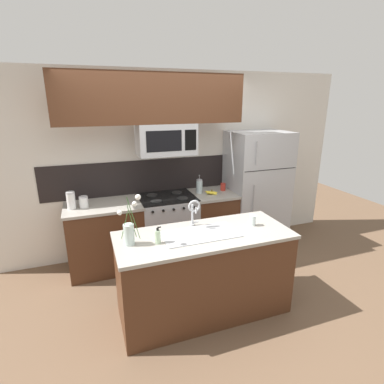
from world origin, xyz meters
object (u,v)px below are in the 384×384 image
object	(u,v)px
french_press	(199,186)
spare_glass	(253,220)
storage_jar_medium	(84,202)
flower_vase	(129,232)
sink_faucet	(194,209)
coffee_tin	(223,187)
storage_jar_tall	(71,200)
refrigerator	(255,189)
stove_range	(168,228)
microwave	(166,139)
banana_bunch	(212,193)
dish_soap_bottle	(158,237)

from	to	relation	value
french_press	spare_glass	xyz separation A→B (m)	(0.11, -1.29, -0.04)
storage_jar_medium	flower_vase	size ratio (longest dim) A/B	0.29
sink_faucet	spare_glass	xyz separation A→B (m)	(0.61, -0.17, -0.14)
coffee_tin	sink_faucet	world-z (taller)	sink_faucet
storage_jar_tall	storage_jar_medium	xyz separation A→B (m)	(0.14, -0.01, -0.04)
refrigerator	flower_vase	xyz separation A→B (m)	(-2.10, -1.25, 0.15)
stove_range	flower_vase	bearing A→B (deg)	-119.30
microwave	flower_vase	size ratio (longest dim) A/B	1.50
storage_jar_medium	french_press	world-z (taller)	french_press
banana_bunch	flower_vase	world-z (taller)	flower_vase
french_press	banana_bunch	bearing A→B (deg)	-40.28
banana_bunch	dish_soap_bottle	size ratio (longest dim) A/B	1.15
storage_jar_medium	dish_soap_bottle	size ratio (longest dim) A/B	0.87
refrigerator	banana_bunch	distance (m)	0.77
refrigerator	storage_jar_medium	world-z (taller)	refrigerator
dish_soap_bottle	flower_vase	size ratio (longest dim) A/B	0.33
coffee_tin	spare_glass	bearing A→B (deg)	-101.41
storage_jar_medium	flower_vase	xyz separation A→B (m)	(0.39, -1.20, 0.05)
stove_range	coffee_tin	bearing A→B (deg)	3.28
sink_faucet	dish_soap_bottle	bearing A→B (deg)	-151.95
refrigerator	sink_faucet	world-z (taller)	refrigerator
coffee_tin	stove_range	bearing A→B (deg)	-176.72
coffee_tin	sink_faucet	size ratio (longest dim) A/B	0.36
coffee_tin	flower_vase	bearing A→B (deg)	-140.70
stove_range	coffee_tin	size ratio (longest dim) A/B	8.45
microwave	banana_bunch	bearing A→B (deg)	-3.61
banana_bunch	french_press	size ratio (longest dim) A/B	0.71
storage_jar_tall	sink_faucet	bearing A→B (deg)	-40.18
refrigerator	storage_jar_medium	size ratio (longest dim) A/B	12.22
storage_jar_medium	french_press	xyz separation A→B (m)	(1.58, 0.09, 0.03)
stove_range	flower_vase	world-z (taller)	flower_vase
storage_jar_medium	dish_soap_bottle	world-z (taller)	dish_soap_bottle
spare_glass	flower_vase	bearing A→B (deg)	179.94
sink_faucet	coffee_tin	bearing A→B (deg)	51.97
banana_bunch	coffee_tin	bearing A→B (deg)	25.97
dish_soap_bottle	french_press	bearing A→B (deg)	55.28
refrigerator	storage_jar_medium	xyz separation A→B (m)	(-2.49, -0.05, 0.10)
storage_jar_medium	flower_vase	bearing A→B (deg)	-72.06
microwave	dish_soap_bottle	distance (m)	1.53
banana_bunch	spare_glass	size ratio (longest dim) A/B	1.66
banana_bunch	refrigerator	bearing A→B (deg)	6.07
storage_jar_tall	spare_glass	bearing A→B (deg)	-33.40
stove_range	dish_soap_bottle	distance (m)	1.46
storage_jar_medium	stove_range	bearing A→B (deg)	1.43
stove_range	sink_faucet	size ratio (longest dim) A/B	3.04
storage_jar_tall	spare_glass	distance (m)	2.20
refrigerator	spare_glass	bearing A→B (deg)	-122.48
microwave	refrigerator	distance (m)	1.64
storage_jar_tall	storage_jar_medium	distance (m)	0.15
storage_jar_medium	flower_vase	distance (m)	1.26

